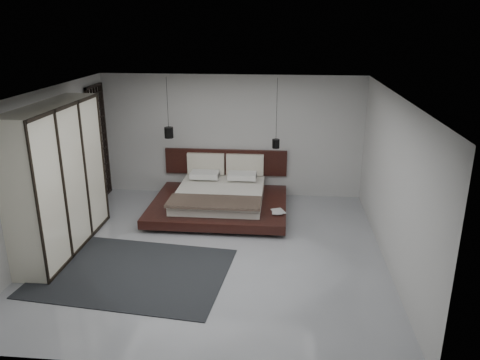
# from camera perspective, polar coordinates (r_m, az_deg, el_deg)

# --- Properties ---
(floor) EXTENTS (6.00, 6.00, 0.00)m
(floor) POSITION_cam_1_polar(r_m,az_deg,el_deg) (8.49, -3.30, -8.64)
(floor) COLOR #97999F
(floor) RESTS_ON ground
(ceiling) EXTENTS (6.00, 6.00, 0.00)m
(ceiling) POSITION_cam_1_polar(r_m,az_deg,el_deg) (7.62, -3.69, 10.40)
(ceiling) COLOR white
(ceiling) RESTS_ON wall_back
(wall_back) EXTENTS (6.00, 0.00, 6.00)m
(wall_back) POSITION_cam_1_polar(r_m,az_deg,el_deg) (10.81, -1.05, 5.36)
(wall_back) COLOR #AEAEAC
(wall_back) RESTS_ON floor
(wall_front) EXTENTS (6.00, 0.00, 6.00)m
(wall_front) POSITION_cam_1_polar(r_m,az_deg,el_deg) (5.24, -8.56, -9.99)
(wall_front) COLOR #AEAEAC
(wall_front) RESTS_ON floor
(wall_left) EXTENTS (0.00, 6.00, 6.00)m
(wall_left) POSITION_cam_1_polar(r_m,az_deg,el_deg) (8.91, -22.92, 0.91)
(wall_left) COLOR #AEAEAC
(wall_left) RESTS_ON floor
(wall_right) EXTENTS (0.00, 6.00, 6.00)m
(wall_right) POSITION_cam_1_polar(r_m,az_deg,el_deg) (8.06, 18.09, -0.30)
(wall_right) COLOR #AEAEAC
(wall_right) RESTS_ON floor
(lattice_screen) EXTENTS (0.05, 0.90, 2.60)m
(lattice_screen) POSITION_cam_1_polar(r_m,az_deg,el_deg) (11.04, -16.82, 4.31)
(lattice_screen) COLOR black
(lattice_screen) RESTS_ON floor
(bed) EXTENTS (2.85, 2.42, 1.09)m
(bed) POSITION_cam_1_polar(r_m,az_deg,el_deg) (10.11, -2.47, -2.18)
(bed) COLOR black
(bed) RESTS_ON floor
(book_lower) EXTENTS (0.33, 0.36, 0.03)m
(book_lower) POSITION_cam_1_polar(r_m,az_deg,el_deg) (9.42, 4.07, -3.93)
(book_lower) COLOR #99724C
(book_lower) RESTS_ON bed
(book_upper) EXTENTS (0.21, 0.28, 0.02)m
(book_upper) POSITION_cam_1_polar(r_m,az_deg,el_deg) (9.38, 3.94, -3.86)
(book_upper) COLOR #99724C
(book_upper) RESTS_ON book_lower
(pendant_left) EXTENTS (0.19, 0.19, 1.32)m
(pendant_left) POSITION_cam_1_polar(r_m,az_deg,el_deg) (10.38, -8.67, 5.75)
(pendant_left) COLOR black
(pendant_left) RESTS_ON ceiling
(pendant_right) EXTENTS (0.16, 0.16, 1.49)m
(pendant_right) POSITION_cam_1_polar(r_m,az_deg,el_deg) (10.12, 4.40, 4.49)
(pendant_right) COLOR black
(pendant_right) RESTS_ON ceiling
(wardrobe) EXTENTS (0.63, 2.66, 2.61)m
(wardrobe) POSITION_cam_1_polar(r_m,az_deg,el_deg) (8.75, -21.29, 0.14)
(wardrobe) COLOR silver
(wardrobe) RESTS_ON floor
(rug) EXTENTS (3.25, 2.47, 0.01)m
(rug) POSITION_cam_1_polar(r_m,az_deg,el_deg) (8.01, -12.94, -10.89)
(rug) COLOR black
(rug) RESTS_ON floor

